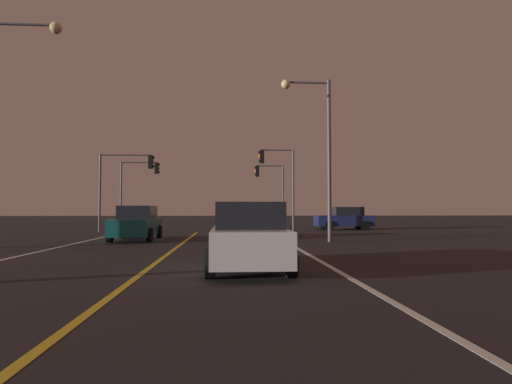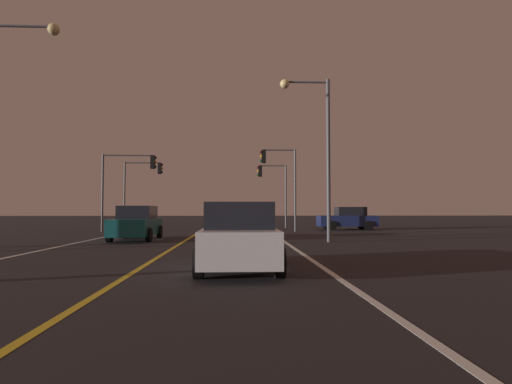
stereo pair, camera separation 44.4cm
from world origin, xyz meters
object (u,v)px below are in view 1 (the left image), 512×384
at_px(traffic_light_near_right, 277,171).
at_px(car_lead_same_lane, 248,237).
at_px(car_crossing_side, 345,219).
at_px(traffic_light_far_right, 269,181).
at_px(traffic_light_near_left, 127,174).
at_px(street_lamp_left_mid, 3,103).
at_px(traffic_light_far_left, 140,179).
at_px(street_lamp_right_far, 317,137).
at_px(car_oncoming, 137,223).

bearing_deg(traffic_light_near_right, car_lead_same_lane, 80.98).
relative_size(car_crossing_side, traffic_light_far_right, 0.84).
relative_size(traffic_light_near_right, traffic_light_near_left, 1.08).
bearing_deg(street_lamp_left_mid, car_crossing_side, 41.94).
relative_size(traffic_light_far_left, street_lamp_right_far, 0.70).
bearing_deg(traffic_light_near_left, car_oncoming, -72.94).
distance_m(traffic_light_far_left, street_lamp_right_far, 18.54).
height_order(traffic_light_near_right, street_lamp_right_far, street_lamp_right_far).
bearing_deg(street_lamp_right_far, car_crossing_side, -111.52).
xyz_separation_m(car_oncoming, street_lamp_right_far, (8.71, -1.70, 4.09)).
bearing_deg(traffic_light_near_left, car_lead_same_lane, -67.77).
bearing_deg(traffic_light_near_left, traffic_light_far_right, 28.44).
bearing_deg(traffic_light_far_left, car_oncoming, -78.73).
height_order(car_lead_same_lane, traffic_light_far_left, traffic_light_far_left).
distance_m(traffic_light_far_left, street_lamp_left_mid, 18.43).
xyz_separation_m(car_oncoming, traffic_light_near_right, (7.87, 7.47, 3.33)).
relative_size(car_lead_same_lane, street_lamp_right_far, 0.56).
bearing_deg(traffic_light_near_right, traffic_light_far_right, -89.88).
bearing_deg(street_lamp_right_far, car_lead_same_lane, 67.16).
relative_size(traffic_light_near_left, street_lamp_left_mid, 0.61).
height_order(traffic_light_far_left, street_lamp_left_mid, street_lamp_left_mid).
xyz_separation_m(street_lamp_left_mid, street_lamp_right_far, (12.42, 3.68, -0.48)).
height_order(car_oncoming, traffic_light_far_left, traffic_light_far_left).
distance_m(traffic_light_near_right, street_lamp_left_mid, 17.34).
distance_m(traffic_light_far_right, traffic_light_far_left, 10.45).
bearing_deg(traffic_light_near_right, traffic_light_near_left, -0.00).
distance_m(traffic_light_far_right, street_lamp_right_far, 14.73).
relative_size(traffic_light_far_right, traffic_light_far_left, 0.96).
xyz_separation_m(car_lead_same_lane, traffic_light_far_left, (-7.61, 23.41, 3.15)).
distance_m(car_crossing_side, traffic_light_near_left, 16.06).
distance_m(car_oncoming, traffic_light_near_left, 8.40).
xyz_separation_m(car_oncoming, traffic_light_far_right, (7.86, 12.97, 2.98)).
distance_m(car_lead_same_lane, traffic_light_far_right, 23.77).
height_order(traffic_light_near_left, street_lamp_left_mid, street_lamp_left_mid).
height_order(traffic_light_near_left, traffic_light_far_left, traffic_light_far_left).
height_order(car_oncoming, street_lamp_left_mid, street_lamp_left_mid).
distance_m(car_lead_same_lane, traffic_light_near_right, 18.44).
bearing_deg(street_lamp_right_far, traffic_light_near_left, -39.79).
bearing_deg(street_lamp_left_mid, traffic_light_far_right, 57.75).
bearing_deg(traffic_light_near_right, car_crossing_side, -155.82).
bearing_deg(street_lamp_right_far, street_lamp_left_mid, 16.48).
bearing_deg(traffic_light_far_right, car_oncoming, 58.77).
relative_size(car_crossing_side, street_lamp_left_mid, 0.51).
xyz_separation_m(traffic_light_far_left, street_lamp_right_far, (11.30, -14.67, 0.94)).
relative_size(street_lamp_left_mid, street_lamp_right_far, 1.11).
height_order(car_crossing_side, traffic_light_far_left, traffic_light_far_left).
xyz_separation_m(traffic_light_near_left, street_lamp_left_mid, (-1.42, -12.84, 1.47)).
xyz_separation_m(traffic_light_near_left, traffic_light_far_right, (10.15, 5.50, -0.12)).
height_order(traffic_light_near_right, traffic_light_near_left, traffic_light_near_right).
relative_size(car_crossing_side, traffic_light_far_left, 0.81).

